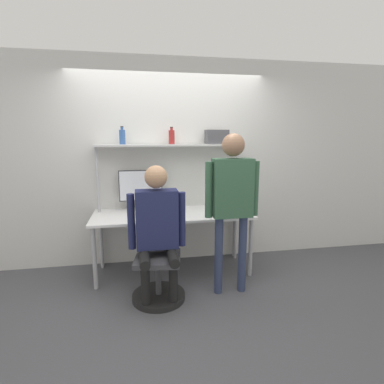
{
  "coord_description": "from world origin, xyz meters",
  "views": [
    {
      "loc": [
        -0.4,
        -3.21,
        1.71
      ],
      "look_at": [
        0.16,
        -0.07,
        1.11
      ],
      "focal_mm": 28.0,
      "sensor_mm": 36.0,
      "label": 1
    }
  ],
  "objects_px": {
    "person_standing": "(232,193)",
    "storage_box": "(217,137)",
    "cell_phone": "(179,217)",
    "monitor": "(141,187)",
    "laptop": "(154,213)",
    "person_seated": "(157,222)",
    "bottle_red": "(172,137)",
    "bottle_blue": "(122,137)",
    "office_chair": "(159,272)"
  },
  "relations": [
    {
      "from": "cell_phone",
      "to": "bottle_red",
      "type": "distance_m",
      "value": 1.03
    },
    {
      "from": "monitor",
      "to": "bottle_red",
      "type": "distance_m",
      "value": 0.76
    },
    {
      "from": "bottle_blue",
      "to": "person_standing",
      "type": "bearing_deg",
      "value": -37.47
    },
    {
      "from": "office_chair",
      "to": "storage_box",
      "type": "xyz_separation_m",
      "value": [
        0.84,
        0.86,
        1.41
      ]
    },
    {
      "from": "cell_phone",
      "to": "bottle_blue",
      "type": "relative_size",
      "value": 0.68
    },
    {
      "from": "monitor",
      "to": "office_chair",
      "type": "height_order",
      "value": "monitor"
    },
    {
      "from": "cell_phone",
      "to": "person_standing",
      "type": "xyz_separation_m",
      "value": [
        0.51,
        -0.43,
        0.35
      ]
    },
    {
      "from": "laptop",
      "to": "cell_phone",
      "type": "height_order",
      "value": "laptop"
    },
    {
      "from": "office_chair",
      "to": "bottle_blue",
      "type": "xyz_separation_m",
      "value": [
        -0.36,
        0.86,
        1.41
      ]
    },
    {
      "from": "cell_phone",
      "to": "office_chair",
      "type": "relative_size",
      "value": 0.16
    },
    {
      "from": "office_chair",
      "to": "person_standing",
      "type": "bearing_deg",
      "value": -1.53
    },
    {
      "from": "bottle_red",
      "to": "laptop",
      "type": "bearing_deg",
      "value": -124.11
    },
    {
      "from": "cell_phone",
      "to": "person_seated",
      "type": "height_order",
      "value": "person_seated"
    },
    {
      "from": "person_seated",
      "to": "monitor",
      "type": "bearing_deg",
      "value": 99.13
    },
    {
      "from": "monitor",
      "to": "laptop",
      "type": "bearing_deg",
      "value": -71.15
    },
    {
      "from": "laptop",
      "to": "bottle_blue",
      "type": "xyz_separation_m",
      "value": [
        -0.34,
        0.39,
        0.88
      ]
    },
    {
      "from": "cell_phone",
      "to": "person_standing",
      "type": "relative_size",
      "value": 0.09
    },
    {
      "from": "person_standing",
      "to": "bottle_blue",
      "type": "relative_size",
      "value": 7.91
    },
    {
      "from": "bottle_blue",
      "to": "person_seated",
      "type": "bearing_deg",
      "value": -68.64
    },
    {
      "from": "monitor",
      "to": "person_standing",
      "type": "xyz_separation_m",
      "value": [
        0.94,
        -0.89,
        0.06
      ]
    },
    {
      "from": "person_standing",
      "to": "monitor",
      "type": "bearing_deg",
      "value": 136.52
    },
    {
      "from": "laptop",
      "to": "cell_phone",
      "type": "relative_size",
      "value": 2.36
    },
    {
      "from": "cell_phone",
      "to": "person_standing",
      "type": "bearing_deg",
      "value": -40.19
    },
    {
      "from": "monitor",
      "to": "person_seated",
      "type": "relative_size",
      "value": 0.39
    },
    {
      "from": "bottle_red",
      "to": "bottle_blue",
      "type": "relative_size",
      "value": 0.98
    },
    {
      "from": "person_seated",
      "to": "bottle_blue",
      "type": "bearing_deg",
      "value": 111.36
    },
    {
      "from": "laptop",
      "to": "storage_box",
      "type": "relative_size",
      "value": 1.22
    },
    {
      "from": "monitor",
      "to": "person_seated",
      "type": "height_order",
      "value": "person_seated"
    },
    {
      "from": "office_chair",
      "to": "bottle_blue",
      "type": "height_order",
      "value": "bottle_blue"
    },
    {
      "from": "storage_box",
      "to": "person_standing",
      "type": "bearing_deg",
      "value": -93.61
    },
    {
      "from": "cell_phone",
      "to": "person_seated",
      "type": "distance_m",
      "value": 0.54
    },
    {
      "from": "person_seated",
      "to": "storage_box",
      "type": "distance_m",
      "value": 1.5
    },
    {
      "from": "person_standing",
      "to": "bottle_blue",
      "type": "xyz_separation_m",
      "value": [
        -1.14,
        0.88,
        0.58
      ]
    },
    {
      "from": "monitor",
      "to": "cell_phone",
      "type": "xyz_separation_m",
      "value": [
        0.43,
        -0.46,
        -0.29
      ]
    },
    {
      "from": "person_seated",
      "to": "laptop",
      "type": "bearing_deg",
      "value": 90.88
    },
    {
      "from": "person_standing",
      "to": "laptop",
      "type": "bearing_deg",
      "value": 148.86
    },
    {
      "from": "monitor",
      "to": "person_seated",
      "type": "distance_m",
      "value": 0.95
    },
    {
      "from": "person_seated",
      "to": "office_chair",
      "type": "bearing_deg",
      "value": 81.58
    },
    {
      "from": "person_seated",
      "to": "person_standing",
      "type": "xyz_separation_m",
      "value": [
        0.79,
        0.02,
        0.27
      ]
    },
    {
      "from": "bottle_red",
      "to": "bottle_blue",
      "type": "bearing_deg",
      "value": 180.0
    },
    {
      "from": "office_chair",
      "to": "person_standing",
      "type": "height_order",
      "value": "person_standing"
    },
    {
      "from": "person_standing",
      "to": "person_seated",
      "type": "bearing_deg",
      "value": -178.36
    },
    {
      "from": "office_chair",
      "to": "storage_box",
      "type": "relative_size",
      "value": 3.23
    },
    {
      "from": "office_chair",
      "to": "laptop",
      "type": "bearing_deg",
      "value": 91.76
    },
    {
      "from": "cell_phone",
      "to": "person_seated",
      "type": "bearing_deg",
      "value": -122.08
    },
    {
      "from": "laptop",
      "to": "cell_phone",
      "type": "bearing_deg",
      "value": -10.43
    },
    {
      "from": "cell_phone",
      "to": "person_seated",
      "type": "relative_size",
      "value": 0.11
    },
    {
      "from": "bottle_blue",
      "to": "cell_phone",
      "type": "bearing_deg",
      "value": -35.14
    },
    {
      "from": "person_standing",
      "to": "storage_box",
      "type": "distance_m",
      "value": 1.05
    },
    {
      "from": "office_chair",
      "to": "storage_box",
      "type": "bearing_deg",
      "value": 45.5
    }
  ]
}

